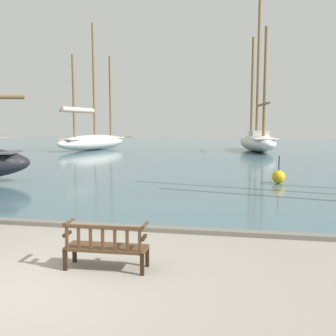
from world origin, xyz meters
The scene contains 7 objects.
ground_plane centered at (0.00, 0.00, 0.00)m, with size 160.00×160.00×0.00m, color gray.
harbor_water centered at (0.00, 44.00, 0.04)m, with size 100.00×80.00×0.08m, color #476670.
quay_edge_kerb centered at (0.00, 3.85, 0.06)m, with size 40.00×0.30×0.12m, color slate.
park_bench centered at (0.86, 1.07, 0.47)m, with size 1.61×0.56×0.92m.
sailboat_centre_channel centered at (-13.00, 35.16, 1.25)m, with size 5.73×14.31×14.19m.
sailboat_mid_starboard centered at (5.41, 36.01, 1.42)m, with size 4.77×11.78×16.79m.
channel_buoy centered at (5.30, 12.64, 0.39)m, with size 0.61×0.61×1.31m.
Camera 1 is at (3.34, -5.65, 2.79)m, focal length 40.00 mm.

